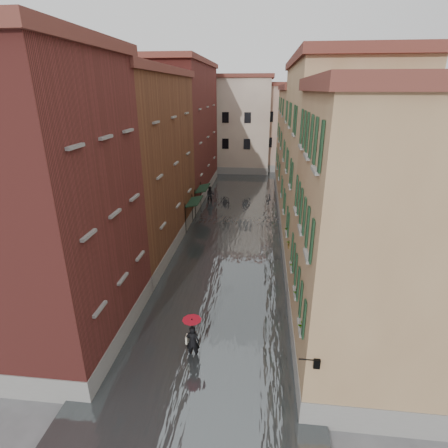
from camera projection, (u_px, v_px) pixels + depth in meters
The scene contains 16 objects.
ground at pixel (214, 319), 18.79m from camera, with size 120.00×120.00×0.00m, color #535355.
floodwater at pixel (234, 228), 30.80m from camera, with size 10.00×60.00×0.20m, color #464C4E.
building_left_near at pixel (48, 213), 15.32m from camera, with size 6.00×8.00×13.00m, color maroon.
building_left_mid at pixel (135, 167), 25.60m from camera, with size 6.00×14.00×12.50m, color brown.
building_left_far at pixel (181, 133), 39.24m from camera, with size 6.00×16.00×14.00m, color maroon.
building_right_near at pixel (376, 243), 14.13m from camera, with size 6.00×8.00×11.50m, color #96714D.
building_right_mid at pixel (331, 168), 24.06m from camera, with size 6.00×14.00×13.00m, color tan.
building_right_far at pixel (307, 146), 38.24m from camera, with size 6.00×16.00×11.50m, color #96714D.
building_end_cream at pixel (229, 126), 51.98m from camera, with size 12.00×9.00×13.00m, color beige.
building_end_pink at pixel (289, 128), 53.08m from camera, with size 10.00×9.00×12.00m, color tan.
awning_near at pixel (194, 202), 30.08m from camera, with size 1.09×2.94×2.80m.
awning_far at pixel (202, 189), 34.08m from camera, with size 1.09×3.09×2.80m.
wall_lantern at pixel (316, 363), 11.69m from camera, with size 0.71×0.22×0.35m.
window_planters at pixel (296, 261), 17.49m from camera, with size 0.59×10.55×0.84m.
pedestrian_main at pixel (192, 336), 15.71m from camera, with size 0.86×0.86×2.06m.
pedestrian_far at pixel (210, 195), 37.76m from camera, with size 0.89×0.69×1.83m, color black.
Camera 1 is at (2.29, -15.52, 11.56)m, focal length 28.00 mm.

